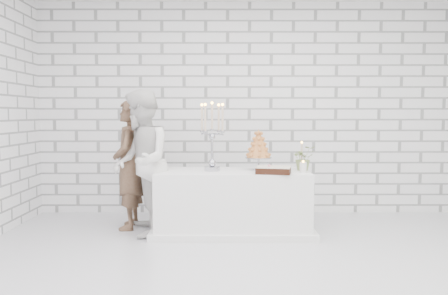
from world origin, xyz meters
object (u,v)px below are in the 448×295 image
at_px(groom, 129,165).
at_px(croquembouche, 258,150).
at_px(cake_table, 233,202).
at_px(bride, 141,162).
at_px(candelabra, 212,136).

height_order(groom, croquembouche, groom).
bearing_deg(cake_table, croquembouche, 11.09).
bearing_deg(bride, cake_table, 84.00).
distance_m(groom, bride, 0.38).
relative_size(groom, croquembouche, 3.22).
relative_size(candelabra, croquembouche, 1.66).
relative_size(groom, bride, 0.93).
bearing_deg(croquembouche, bride, -173.50).
bearing_deg(cake_table, bride, -174.85).
bearing_deg(groom, cake_table, 78.12).
height_order(groom, candelabra, groom).
distance_m(bride, candelabra, 0.89).
bearing_deg(cake_table, groom, 170.24).
xyz_separation_m(bride, croquembouche, (1.39, 0.16, 0.14)).
height_order(cake_table, bride, bride).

